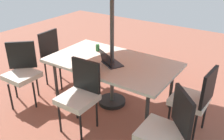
{
  "coord_description": "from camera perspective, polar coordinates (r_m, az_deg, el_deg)",
  "views": [
    {
      "loc": [
        -1.93,
        2.85,
        2.28
      ],
      "look_at": [
        0.0,
        0.0,
        0.6
      ],
      "focal_mm": 39.77,
      "sensor_mm": 36.0,
      "label": 1
    }
  ],
  "objects": [
    {
      "name": "chair_west",
      "position": [
        3.41,
        18.47,
        -5.97
      ],
      "size": [
        0.47,
        0.46,
        0.98
      ],
      "rotation": [
        0.0,
        0.0,
        1.5
      ],
      "color": "silver",
      "rests_on": "ground_plane"
    },
    {
      "name": "laptop",
      "position": [
        3.63,
        -0.49,
        1.9
      ],
      "size": [
        0.4,
        0.37,
        0.21
      ],
      "rotation": [
        0.0,
        0.0,
        -0.49
      ],
      "color": "#2D2D33",
      "rests_on": "dining_table"
    },
    {
      "name": "chair_northeast",
      "position": [
        4.18,
        -19.99,
        -0.08
      ],
      "size": [
        0.59,
        0.59,
        0.98
      ],
      "rotation": [
        0.0,
        0.0,
        3.89
      ],
      "color": "silver",
      "rests_on": "ground_plane"
    },
    {
      "name": "dining_table",
      "position": [
        3.79,
        -0.0,
        1.39
      ],
      "size": [
        1.96,
        1.13,
        0.75
      ],
      "color": "silver",
      "rests_on": "ground_plane"
    },
    {
      "name": "cup",
      "position": [
        4.15,
        -3.34,
        5.14
      ],
      "size": [
        0.07,
        0.07,
        0.11
      ],
      "primitive_type": "cylinder",
      "color": "#286B33",
      "rests_on": "dining_table"
    },
    {
      "name": "chair_north",
      "position": [
        3.35,
        -7.36,
        -5.3
      ],
      "size": [
        0.46,
        0.47,
        0.98
      ],
      "rotation": [
        0.0,
        0.0,
        3.18
      ],
      "color": "silver",
      "rests_on": "ground_plane"
    },
    {
      "name": "ground_plane",
      "position": [
        4.14,
        -0.0,
        -7.64
      ],
      "size": [
        10.0,
        10.0,
        0.02
      ],
      "primitive_type": "cube",
      "color": "#935442"
    },
    {
      "name": "chair_northwest",
      "position": [
        2.79,
        12.53,
        -12.95
      ],
      "size": [
        0.59,
        0.59,
        0.98
      ],
      "rotation": [
        0.0,
        0.0,
        2.3
      ],
      "color": "silver",
      "rests_on": "ground_plane"
    },
    {
      "name": "chair_east",
      "position": [
        4.62,
        -12.78,
        3.34
      ],
      "size": [
        0.47,
        0.46,
        0.98
      ],
      "rotation": [
        0.0,
        0.0,
        4.76
      ],
      "color": "silver",
      "rests_on": "ground_plane"
    }
  ]
}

